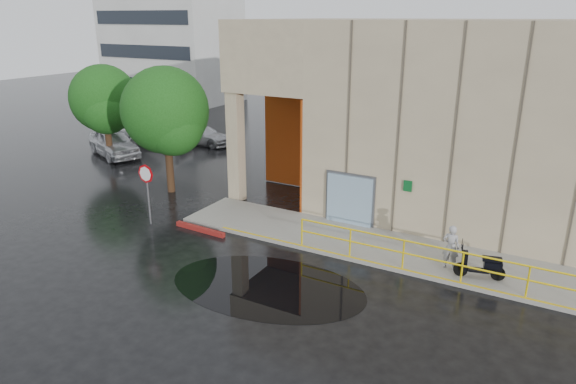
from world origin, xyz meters
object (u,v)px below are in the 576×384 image
object	(u,v)px
red_curb	(200,229)
person	(451,247)
car_a	(114,143)
car_c	(202,135)
tree_far	(104,102)
car_b	(157,135)
scooter	(482,258)
stop_sign	(146,181)
tree_near	(167,114)

from	to	relation	value
red_curb	person	bearing A→B (deg)	8.02
car_a	car_c	world-z (taller)	car_a
person	tree_far	bearing A→B (deg)	-10.17
car_b	red_curb	bearing A→B (deg)	-137.88
scooter	person	bearing A→B (deg)	153.74
car_a	red_curb	bearing A→B (deg)	-95.48
scooter	red_curb	xyz separation A→B (m)	(-10.44, -1.10, -0.76)
person	red_curb	world-z (taller)	person
scooter	car_b	distance (m)	23.39
car_c	stop_sign	bearing A→B (deg)	-152.32
car_c	tree_near	bearing A→B (deg)	-151.86
car_b	car_c	bearing A→B (deg)	-56.05
car_a	tree_far	bearing A→B (deg)	-117.60
person	car_c	bearing A→B (deg)	-27.63
scooter	stop_sign	bearing A→B (deg)	173.08
car_a	car_b	xyz separation A→B (m)	(0.65, 3.05, -0.07)
red_curb	car_a	distance (m)	13.71
scooter	car_c	bearing A→B (deg)	137.72
red_curb	tree_far	bearing A→B (deg)	153.02
tree_far	red_curb	bearing A→B (deg)	-26.98
person	tree_far	xyz separation A→B (m)	(-20.48, 4.30, 2.62)
car_b	tree_near	world-z (taller)	tree_near
scooter	stop_sign	xyz separation A→B (m)	(-12.70, -1.52, 1.01)
car_a	tree_near	distance (m)	9.04
tree_near	tree_far	world-z (taller)	tree_near
person	stop_sign	bearing A→B (deg)	10.17
car_b	tree_far	distance (m)	5.00
red_curb	tree_far	world-z (taller)	tree_far
scooter	car_c	size ratio (longest dim) A/B	0.38
car_a	tree_near	world-z (taller)	tree_near
red_curb	car_c	xyz separation A→B (m)	(-9.05, 11.70, 0.52)
car_a	tree_far	world-z (taller)	tree_far
car_b	tree_far	world-z (taller)	tree_far
stop_sign	tree_near	xyz separation A→B (m)	(-1.92, 3.59, 1.96)
scooter	car_b	size ratio (longest dim) A/B	0.35
scooter	red_curb	distance (m)	10.53
car_b	stop_sign	bearing A→B (deg)	-145.45
tree_far	car_a	bearing A→B (deg)	128.45
stop_sign	car_c	size ratio (longest dim) A/B	0.61
stop_sign	tree_near	world-z (taller)	tree_near
person	scooter	bearing A→B (deg)	169.17
car_a	stop_sign	bearing A→B (deg)	-102.51
car_c	tree_near	xyz separation A→B (m)	(4.87, -8.53, 3.21)
red_curb	car_b	size ratio (longest dim) A/B	0.53
red_curb	car_b	bearing A→B (deg)	139.07
scooter	tree_far	xyz separation A→B (m)	(-21.50, 4.52, 2.68)
scooter	tree_far	distance (m)	22.13
person	car_c	xyz separation A→B (m)	(-18.48, 10.37, -0.31)
stop_sign	tree_near	bearing A→B (deg)	142.55
person	tree_far	world-z (taller)	tree_far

